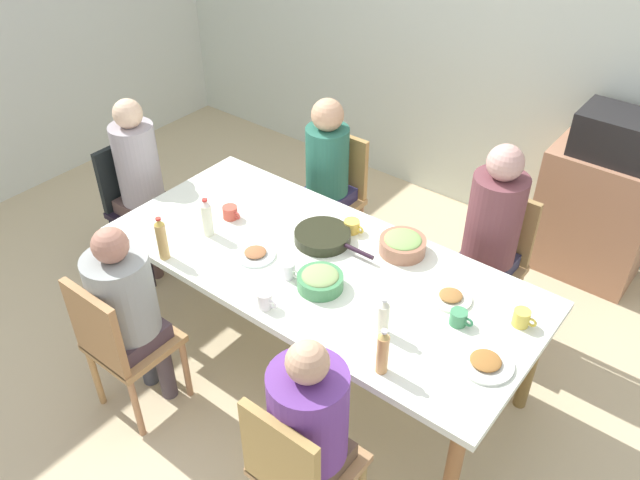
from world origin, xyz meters
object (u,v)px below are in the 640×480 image
at_px(plate_2, 451,297).
at_px(microwave, 618,135).
at_px(bottle_2, 383,317).
at_px(chair_2, 297,467).
at_px(serving_pan, 323,237).
at_px(cup_0, 459,318).
at_px(cup_1, 522,318).
at_px(chair_1, 334,191).
at_px(person_2, 310,424).
at_px(bottle_3, 162,239).
at_px(bottle_0, 383,352).
at_px(plate_1, 485,363).
at_px(bowl_0, 320,280).
at_px(bottle_1, 207,218).
at_px(person_1, 326,169).
at_px(person_3, 492,229).
at_px(dining_table, 320,272).
at_px(person_4, 126,304).
at_px(cup_4, 230,212).
at_px(person_0, 141,175).
at_px(side_cabinet, 594,215).
at_px(cup_2, 289,270).
at_px(cup_3, 352,226).
at_px(chair_3, 492,256).
at_px(chair_0, 137,200).
at_px(plate_0, 255,254).
at_px(bowl_1, 403,244).
at_px(chair_4, 119,341).
at_px(cup_5, 266,300).

bearing_deg(plate_2, microwave, 82.69).
bearing_deg(bottle_2, chair_2, -86.58).
bearing_deg(serving_pan, cup_0, -7.56).
bearing_deg(cup_1, chair_1, 156.96).
xyz_separation_m(person_2, bottle_3, (-1.27, 0.34, 0.16)).
bearing_deg(bottle_0, plate_1, 42.16).
bearing_deg(bowl_0, bottle_1, -177.94).
height_order(person_1, bottle_2, person_1).
distance_m(plate_1, bowl_0, 0.89).
xyz_separation_m(person_3, plate_2, (0.10, -0.65, -0.01)).
relative_size(dining_table, person_1, 1.94).
height_order(person_4, cup_4, person_4).
xyz_separation_m(bottle_1, bottle_3, (-0.03, -0.29, 0.01)).
bearing_deg(cup_1, bowl_0, -157.69).
height_order(person_0, plate_1, person_0).
xyz_separation_m(bowl_0, bottle_3, (-0.80, -0.32, 0.07)).
bearing_deg(side_cabinet, cup_2, -115.34).
bearing_deg(cup_3, plate_1, -23.19).
xyz_separation_m(chair_3, bottle_1, (-1.24, -1.09, 0.34)).
xyz_separation_m(chair_0, bottle_2, (2.10, -0.23, 0.33)).
xyz_separation_m(person_2, cup_1, (0.44, 1.03, 0.08)).
distance_m(dining_table, bottle_0, 0.82).
bearing_deg(bottle_2, bottle_1, 177.63).
distance_m(cup_4, bottle_1, 0.20).
bearing_deg(person_2, person_1, 125.82).
xyz_separation_m(person_0, bottle_1, (0.82, -0.18, 0.12)).
bearing_deg(bottle_0, dining_table, 147.70).
relative_size(dining_table, plate_0, 10.88).
bearing_deg(chair_0, bowl_1, 10.63).
distance_m(person_1, bottle_2, 1.55).
bearing_deg(plate_1, plate_2, 139.12).
xyz_separation_m(person_0, person_4, (0.88, -0.82, -0.03)).
bearing_deg(person_2, cup_4, 146.67).
height_order(chair_4, bottle_3, bottle_3).
bearing_deg(cup_2, chair_2, -48.05).
height_order(person_4, plate_2, person_4).
bearing_deg(side_cabinet, chair_0, -143.56).
bearing_deg(microwave, cup_5, -111.61).
height_order(cup_4, microwave, microwave).
xyz_separation_m(cup_3, bottle_0, (0.70, -0.76, 0.08)).
bearing_deg(dining_table, chair_2, -56.99).
bearing_deg(person_1, bottle_0, -44.51).
height_order(cup_2, cup_5, cup_2).
distance_m(cup_2, bottle_1, 0.60).
height_order(chair_1, cup_1, chair_1).
bearing_deg(person_1, side_cabinet, 33.86).
distance_m(cup_0, cup_1, 0.29).
distance_m(chair_4, bottle_3, 0.56).
bearing_deg(bowl_1, chair_3, 62.01).
bearing_deg(cup_0, microwave, 86.84).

